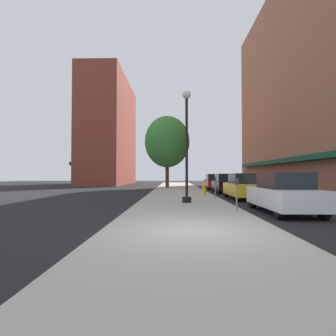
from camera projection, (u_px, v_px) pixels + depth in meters
name	position (u px, v px, depth m)	size (l,w,h in m)	color
ground_plane	(222.00, 192.00, 25.00)	(90.00, 90.00, 0.00)	black
sidewalk_slab	(179.00, 190.00, 26.08)	(4.80, 50.00, 0.12)	#A8A399
building_right_brick	(316.00, 73.00, 29.09)	(6.80, 40.00, 25.20)	#9E6047
building_far_background	(110.00, 133.00, 44.51)	(6.80, 18.00, 17.08)	brown
lamppost	(187.00, 144.00, 14.11)	(0.48, 0.48, 5.90)	black
fire_hydrant	(204.00, 189.00, 19.35)	(0.33, 0.26, 0.79)	gold
parking_meter_near	(215.00, 185.00, 16.37)	(0.14, 0.09, 1.31)	slate
parking_meter_far	(237.00, 190.00, 10.76)	(0.14, 0.09, 1.31)	slate
tree_near	(167.00, 142.00, 30.40)	(5.04, 5.04, 8.08)	#422D1E
car_white	(283.00, 193.00, 10.99)	(1.80, 4.30, 1.66)	black
car_yellow	(243.00, 187.00, 17.26)	(1.80, 4.30, 1.66)	black
car_black	(225.00, 184.00, 23.20)	(1.80, 4.30, 1.66)	black
car_red	(214.00, 182.00, 29.87)	(1.80, 4.30, 1.66)	black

